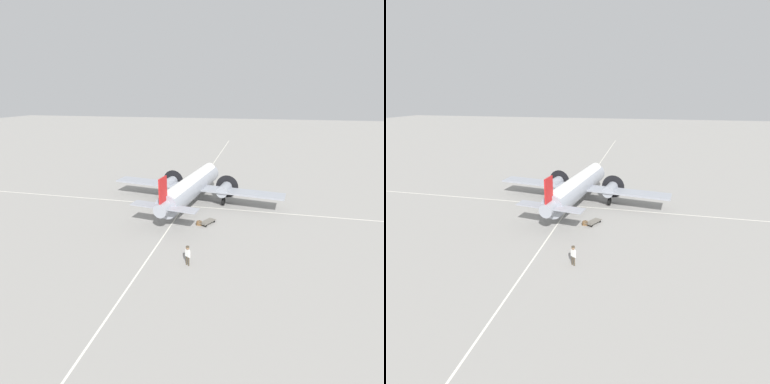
% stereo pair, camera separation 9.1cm
% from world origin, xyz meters
% --- Properties ---
extents(ground_plane, '(300.00, 300.00, 0.00)m').
position_xyz_m(ground_plane, '(0.00, 0.00, 0.00)').
color(ground_plane, gray).
extents(apron_line_eastwest, '(120.00, 0.16, 0.01)m').
position_xyz_m(apron_line_eastwest, '(0.00, -0.76, 0.00)').
color(apron_line_eastwest, silver).
rests_on(apron_line_eastwest, ground_plane).
extents(apron_line_northsouth, '(0.16, 120.00, 0.01)m').
position_xyz_m(apron_line_northsouth, '(-0.91, 0.00, 0.00)').
color(apron_line_northsouth, silver).
rests_on(apron_line_northsouth, ground_plane).
extents(airliner_main, '(24.21, 19.29, 6.12)m').
position_xyz_m(airliner_main, '(0.06, 0.45, 2.63)').
color(airliner_main, '#9399A3').
rests_on(airliner_main, ground_plane).
extents(crew_foreground, '(0.55, 0.43, 1.86)m').
position_xyz_m(crew_foreground, '(2.92, -15.05, 1.17)').
color(crew_foreground, '#473D2D').
rests_on(crew_foreground, ground_plane).
extents(suitcase_near_door, '(0.49, 0.14, 0.64)m').
position_xyz_m(suitcase_near_door, '(2.34, -6.62, 0.30)').
color(suitcase_near_door, brown).
rests_on(suitcase_near_door, ground_plane).
extents(suitcase_upright_spare, '(0.42, 0.20, 0.51)m').
position_xyz_m(suitcase_upright_spare, '(2.17, -6.57, 0.24)').
color(suitcase_upright_spare, '#47331E').
rests_on(suitcase_upright_spare, ground_plane).
extents(baggage_cart, '(1.83, 2.36, 0.56)m').
position_xyz_m(baggage_cart, '(3.16, -5.96, 0.27)').
color(baggage_cart, '#6B665B').
rests_on(baggage_cart, ground_plane).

